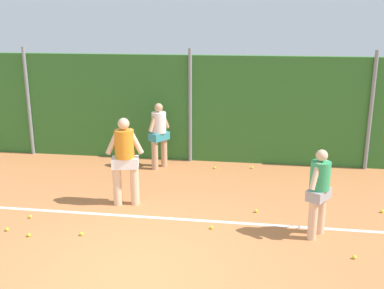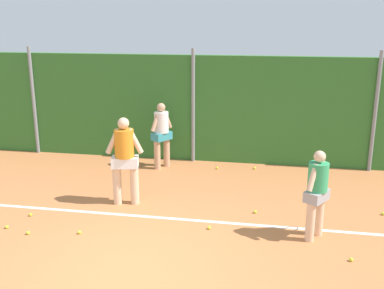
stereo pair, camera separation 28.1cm
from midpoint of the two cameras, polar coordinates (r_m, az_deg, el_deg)
ground_plane at (r=9.03m, az=-5.16°, el=-9.87°), size 25.28×25.28×0.00m
hedge_fence_backdrop at (r=12.55m, az=-0.76°, el=4.57°), size 16.43×0.25×2.94m
fence_post_left at (r=13.94m, az=-20.57°, el=5.08°), size 0.10×0.10×3.13m
fence_post_center at (r=12.37m, az=-0.89°, el=4.85°), size 0.10×0.10×3.13m
fence_post_right at (r=12.51m, az=21.11°, el=3.92°), size 0.10×0.10×3.13m
court_baseline_paint at (r=9.22m, az=-4.83°, el=-9.26°), size 12.01×0.10×0.01m
player_foreground_near at (r=8.41m, az=14.89°, el=-5.44°), size 0.50×0.70×1.66m
player_midcourt at (r=9.60m, az=-9.33°, el=-1.56°), size 0.79×0.44×1.91m
player_backcourt_far at (r=11.95m, az=-4.87°, el=1.58°), size 0.54×0.64×1.76m
tennis_ball_0 at (r=9.40m, az=-23.20°, el=-9.86°), size 0.07×0.07×0.07m
tennis_ball_1 at (r=12.08m, az=2.23°, el=-2.95°), size 0.07×0.07×0.07m
tennis_ball_2 at (r=9.51m, az=7.27°, el=-8.36°), size 0.07×0.07×0.07m
tennis_ball_3 at (r=10.16m, az=22.21°, el=-7.83°), size 0.07×0.07×0.07m
tennis_ball_4 at (r=11.02m, az=15.61°, el=-5.39°), size 0.07×0.07×0.07m
tennis_ball_5 at (r=8.17m, az=18.94°, el=-13.35°), size 0.07×0.07×0.07m
tennis_ball_6 at (r=8.74m, az=1.56°, el=-10.46°), size 0.07×0.07×0.07m
tennis_ball_7 at (r=12.17m, az=6.96°, el=-2.91°), size 0.07×0.07×0.07m
tennis_ball_8 at (r=8.78m, az=-14.73°, el=-10.90°), size 0.07×0.07×0.07m
tennis_ball_9 at (r=9.79m, az=-20.58°, el=-8.56°), size 0.07×0.07×0.07m
tennis_ball_10 at (r=9.02m, az=-20.79°, el=-10.68°), size 0.07×0.07×0.07m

